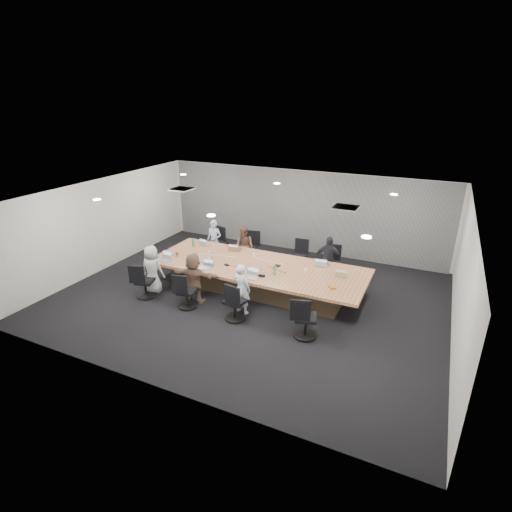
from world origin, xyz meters
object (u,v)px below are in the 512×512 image
at_px(chair_1, 249,250).
at_px(laptop_4, 165,260).
at_px(stapler, 262,276).
at_px(laptop_0, 205,244).
at_px(person_3, 328,259).
at_px(bottle_clear, 210,255).
at_px(laptop_6, 251,277).
at_px(snack_packet, 332,287).
at_px(person_5, 194,278).
at_px(person_6, 241,289).
at_px(chair_2, 299,259).
at_px(bottle_green_right, 274,270).
at_px(laptop_3, 322,264).
at_px(conference_table, 258,276).
at_px(laptop_5, 205,268).
at_px(mug_brown, 177,254).
at_px(canvas_bag, 341,274).
at_px(chair_5, 187,294).
at_px(chair_7, 306,320).
at_px(chair_6, 235,304).
at_px(bottle_green_left, 193,243).
at_px(chair_3, 330,265).
at_px(chair_4, 145,284).
at_px(chair_0, 220,245).
at_px(laptop_1, 236,249).
at_px(person_0, 214,241).
at_px(person_4, 152,269).

xyz_separation_m(chair_1, laptop_4, (-1.47, -2.50, 0.33)).
bearing_deg(stapler, laptop_0, 138.62).
distance_m(person_3, bottle_clear, 3.42).
xyz_separation_m(laptop_6, snack_packet, (2.04, 0.30, 0.01)).
relative_size(laptop_4, person_5, 0.24).
xyz_separation_m(person_5, person_6, (1.39, 0.00, -0.02)).
relative_size(chair_1, chair_2, 1.06).
distance_m(person_5, laptop_6, 1.50).
height_order(laptop_4, person_6, person_6).
bearing_deg(bottle_green_right, laptop_3, 51.74).
distance_m(laptop_6, bottle_clear, 1.79).
bearing_deg(bottle_green_right, conference_table, 149.19).
bearing_deg(bottle_clear, bottle_green_right, -7.29).
bearing_deg(laptop_5, stapler, 0.44).
bearing_deg(laptop_4, mug_brown, 79.53).
bearing_deg(person_5, canvas_bag, -163.75).
distance_m(laptop_4, person_5, 1.46).
distance_m(chair_5, chair_7, 3.18).
distance_m(chair_6, laptop_3, 2.90).
bearing_deg(bottle_green_left, person_5, -56.07).
bearing_deg(laptop_5, conference_table, 28.90).
xyz_separation_m(chair_7, person_5, (-3.18, 0.35, 0.27)).
relative_size(chair_3, bottle_green_left, 2.82).
height_order(chair_3, laptop_4, laptop_4).
bearing_deg(chair_4, chair_1, 49.65).
xyz_separation_m(chair_0, laptop_0, (0.00, -0.90, 0.35)).
relative_size(laptop_6, canvas_bag, 1.26).
bearing_deg(bottle_green_right, laptop_5, -167.89).
bearing_deg(chair_4, chair_5, -17.03).
xyz_separation_m(bottle_green_right, bottle_clear, (-2.13, 0.27, -0.02)).
height_order(person_5, bottle_green_right, person_5).
distance_m(chair_6, canvas_bag, 2.88).
bearing_deg(chair_6, chair_0, 137.97).
bearing_deg(laptop_1, person_0, -34.80).
bearing_deg(conference_table, laptop_5, -146.31).
xyz_separation_m(laptop_3, laptop_5, (-2.81, -1.60, 0.00)).
xyz_separation_m(chair_6, laptop_6, (0.00, 0.90, 0.35)).
xyz_separation_m(chair_6, laptop_3, (1.43, 2.50, 0.35)).
bearing_deg(person_4, chair_5, 159.52).
distance_m(person_6, stapler, 0.75).
relative_size(person_0, person_4, 1.01).
height_order(laptop_0, person_3, person_3).
height_order(person_0, person_3, person_3).
height_order(chair_7, bottle_green_left, bottle_green_left).
height_order(person_6, canvas_bag, person_6).
distance_m(laptop_5, canvas_bag, 3.62).
distance_m(laptop_1, person_6, 2.50).
height_order(chair_3, snack_packet, snack_packet).
height_order(chair_7, person_3, person_3).
bearing_deg(person_3, laptop_6, -131.40).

